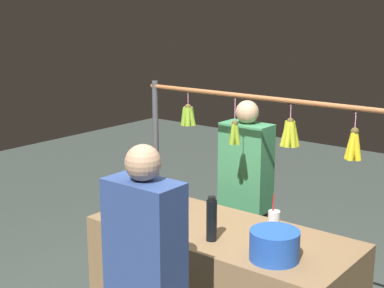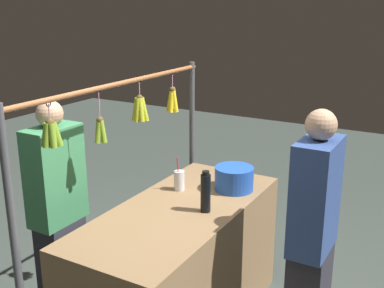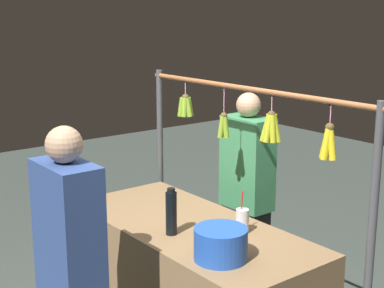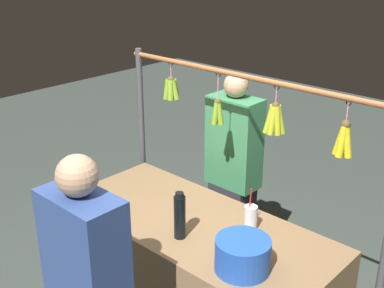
{
  "view_description": "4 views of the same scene",
  "coord_description": "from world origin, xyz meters",
  "views": [
    {
      "loc": [
        -1.9,
        2.71,
        2.22
      ],
      "look_at": [
        0.24,
        0.0,
        1.4
      ],
      "focal_mm": 53.24,
      "sensor_mm": 36.0,
      "label": 1
    },
    {
      "loc": [
        2.41,
        1.48,
        2.17
      ],
      "look_at": [
        -0.17,
        0.0,
        1.28
      ],
      "focal_mm": 44.73,
      "sensor_mm": 36.0,
      "label": 2
    },
    {
      "loc": [
        -2.5,
        1.95,
        2.12
      ],
      "look_at": [
        -0.01,
        0.0,
        1.38
      ],
      "focal_mm": 53.5,
      "sensor_mm": 36.0,
      "label": 3
    },
    {
      "loc": [
        -1.67,
        1.84,
        2.38
      ],
      "look_at": [
        0.03,
        0.0,
        1.37
      ],
      "focal_mm": 46.59,
      "sensor_mm": 36.0,
      "label": 4
    }
  ],
  "objects": [
    {
      "name": "display_rack",
      "position": [
        -0.0,
        -0.43,
        1.18
      ],
      "size": [
        1.92,
        0.12,
        1.7
      ],
      "color": "#4C4C51",
      "rests_on": "ground"
    },
    {
      "name": "water_bottle",
      "position": [
        -0.04,
        0.17,
        1.02
      ],
      "size": [
        0.06,
        0.06,
        0.27
      ],
      "color": "black",
      "rests_on": "market_counter"
    },
    {
      "name": "vendor_person",
      "position": [
        0.32,
        -0.75,
        0.78
      ],
      "size": [
        0.37,
        0.2,
        1.58
      ],
      "color": "#2D2D38",
      "rests_on": "ground"
    },
    {
      "name": "blue_bucket",
      "position": [
        -0.47,
        0.17,
        0.97
      ],
      "size": [
        0.27,
        0.27,
        0.17
      ],
      "primitive_type": "cylinder",
      "color": "blue",
      "rests_on": "market_counter"
    },
    {
      "name": "drink_cup",
      "position": [
        -0.27,
        -0.16,
        0.96
      ],
      "size": [
        0.07,
        0.07,
        0.24
      ],
      "color": "silver",
      "rests_on": "market_counter"
    }
  ]
}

